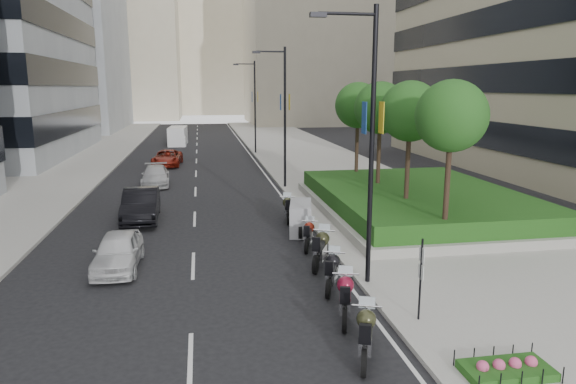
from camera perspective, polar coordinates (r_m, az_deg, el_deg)
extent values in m
plane|color=black|center=(16.02, -5.14, -12.58)|extent=(160.00, 160.00, 0.00)
cube|color=#9E9B93|center=(46.16, 3.01, 3.53)|extent=(10.00, 100.00, 0.15)
cube|color=#9E9B93|center=(46.36, -23.25, 2.63)|extent=(8.00, 100.00, 0.15)
cube|color=silver|center=(45.31, -3.56, 3.28)|extent=(0.12, 100.00, 0.01)
cube|color=silver|center=(45.06, -10.15, 3.07)|extent=(0.12, 100.00, 0.01)
cube|color=gray|center=(88.04, -25.81, 16.01)|extent=(22.00, 26.00, 30.00)
cube|color=#B7AD93|center=(98.03, 4.19, 18.29)|extent=(28.00, 24.00, 36.00)
cube|color=#B7AD93|center=(116.30, -18.80, 16.17)|extent=(26.00, 24.00, 34.00)
cube|color=#B7AD93|center=(135.19, -8.73, 16.76)|extent=(30.00, 24.00, 38.00)
cube|color=#9B9990|center=(27.67, 14.17, -1.71)|extent=(10.00, 14.00, 0.40)
cube|color=#134413|center=(27.54, 14.23, -0.49)|extent=(9.40, 13.40, 0.80)
cube|color=#134413|center=(13.27, 23.11, -17.76)|extent=(2.00, 1.00, 0.20)
cylinder|color=#332319|center=(21.28, 17.23, 0.24)|extent=(0.22, 0.22, 4.00)
sphere|color=#194B17|center=(20.93, 17.71, 8.05)|extent=(2.80, 2.80, 2.80)
cylinder|color=#332319|center=(24.85, 13.10, 2.04)|extent=(0.22, 0.22, 4.00)
sphere|color=#194B17|center=(24.55, 13.41, 8.72)|extent=(2.80, 2.80, 2.80)
cylinder|color=#332319|center=(28.54, 10.02, 3.37)|extent=(0.22, 0.22, 4.00)
sphere|color=#194B17|center=(28.28, 10.23, 9.19)|extent=(2.80, 2.80, 2.80)
cylinder|color=#332319|center=(32.30, 7.64, 4.39)|extent=(0.22, 0.22, 4.00)
sphere|color=#194B17|center=(32.07, 7.78, 9.53)|extent=(2.80, 2.80, 2.80)
cylinder|color=black|center=(16.61, 9.27, 4.36)|extent=(0.16, 0.16, 9.00)
cylinder|color=black|center=(16.35, 6.62, 19.08)|extent=(1.80, 0.10, 0.10)
cube|color=black|center=(16.12, 3.37, 19.06)|extent=(0.50, 0.22, 0.14)
cube|color=yellow|center=(16.60, 10.32, 8.13)|extent=(0.02, 0.45, 1.00)
cube|color=navy|center=(16.42, 8.46, 8.16)|extent=(0.02, 0.45, 1.00)
cylinder|color=black|center=(33.09, -0.34, 8.05)|extent=(0.16, 0.16, 9.00)
cylinder|color=black|center=(32.96, -1.95, 15.34)|extent=(1.80, 0.10, 0.10)
cube|color=black|center=(32.85, -3.56, 15.25)|extent=(0.50, 0.22, 0.14)
cube|color=yellow|center=(33.08, 0.14, 9.96)|extent=(0.02, 0.45, 1.00)
cube|color=navy|center=(32.99, -0.83, 9.95)|extent=(0.02, 0.45, 1.00)
cylinder|color=black|center=(50.91, -3.68, 9.28)|extent=(0.16, 0.16, 9.00)
cylinder|color=black|center=(50.83, -4.79, 13.99)|extent=(1.80, 0.10, 0.10)
cube|color=black|center=(50.75, -5.83, 13.92)|extent=(0.50, 0.22, 0.14)
cube|color=yellow|center=(50.91, -3.38, 10.52)|extent=(0.02, 0.45, 1.00)
cube|color=navy|center=(50.85, -4.02, 10.51)|extent=(0.02, 0.45, 1.00)
cylinder|color=black|center=(14.86, 14.49, -9.68)|extent=(0.06, 0.06, 2.50)
cube|color=silver|center=(14.60, 14.65, -6.75)|extent=(0.02, 0.32, 0.42)
cube|color=silver|center=(14.76, 14.55, -8.59)|extent=(0.02, 0.32, 0.42)
cylinder|color=black|center=(12.54, 8.43, -18.32)|extent=(0.34, 0.64, 0.64)
cylinder|color=black|center=(14.00, 8.70, -14.96)|extent=(0.34, 0.64, 0.64)
cube|color=silver|center=(13.14, 8.59, -15.98)|extent=(0.59, 0.93, 0.43)
sphere|color=#2F301B|center=(13.27, 8.69, -13.79)|extent=(0.50, 0.50, 0.50)
cube|color=black|center=(12.71, 8.59, -15.30)|extent=(0.54, 0.83, 0.17)
cylinder|color=silver|center=(13.43, 8.77, -12.41)|extent=(0.74, 0.31, 0.05)
cylinder|color=black|center=(14.44, 6.30, -14.01)|extent=(0.31, 0.66, 0.65)
cylinder|color=black|center=(15.98, 6.36, -11.41)|extent=(0.31, 0.66, 0.65)
cube|color=silver|center=(15.08, 6.35, -12.11)|extent=(0.56, 0.95, 0.44)
sphere|color=maroon|center=(15.25, 6.39, -10.21)|extent=(0.50, 0.50, 0.50)
cube|color=black|center=(14.66, 6.36, -11.39)|extent=(0.51, 0.84, 0.17)
cylinder|color=silver|center=(15.43, 6.42, -9.02)|extent=(0.76, 0.27, 0.05)
cylinder|color=black|center=(16.47, 4.51, -10.70)|extent=(0.34, 0.62, 0.62)
cylinder|color=black|center=(17.95, 5.22, -8.79)|extent=(0.34, 0.62, 0.62)
cube|color=silver|center=(17.10, 4.87, -9.23)|extent=(0.60, 0.90, 0.42)
sphere|color=black|center=(17.28, 5.04, -7.67)|extent=(0.48, 0.48, 0.48)
cube|color=black|center=(16.71, 4.75, -8.56)|extent=(0.54, 0.80, 0.16)
cylinder|color=silver|center=(17.46, 5.16, -6.70)|extent=(0.71, 0.32, 0.05)
cylinder|color=black|center=(18.46, 3.09, -8.06)|extent=(0.41, 0.68, 0.69)
cylinder|color=black|center=(20.11, 4.16, -6.41)|extent=(0.41, 0.68, 0.69)
cube|color=silver|center=(19.17, 3.62, -6.72)|extent=(0.70, 1.00, 0.47)
sphere|color=black|center=(19.39, 3.86, -5.20)|extent=(0.53, 0.53, 0.53)
cube|color=black|center=(18.75, 3.43, -6.00)|extent=(0.63, 0.89, 0.18)
cylinder|color=silver|center=(19.60, 4.04, -4.27)|extent=(0.77, 0.40, 0.06)
cylinder|color=black|center=(20.62, 2.05, -6.08)|extent=(0.29, 0.59, 0.58)
cylinder|color=black|center=(22.05, 2.49, -4.90)|extent=(0.29, 0.59, 0.58)
cube|color=silver|center=(21.24, 2.27, -5.10)|extent=(0.52, 0.84, 0.39)
sphere|color=maroon|center=(21.44, 2.37, -3.95)|extent=(0.45, 0.45, 0.45)
cube|color=black|center=(20.89, 2.19, -4.53)|extent=(0.47, 0.75, 0.15)
cylinder|color=silver|center=(21.63, 2.44, -3.25)|extent=(0.67, 0.26, 0.05)
cylinder|color=black|center=(22.54, 1.38, -4.38)|extent=(0.27, 0.70, 0.69)
cylinder|color=black|center=(24.26, 1.42, -3.22)|extent=(0.27, 0.70, 0.69)
cube|color=gray|center=(23.30, 1.41, -2.88)|extent=(1.40, 2.48, 1.39)
cylinder|color=black|center=(24.74, 0.03, -2.99)|extent=(0.20, 0.64, 0.63)
cylinder|color=black|center=(26.33, -0.10, -2.09)|extent=(0.20, 0.64, 0.63)
cube|color=silver|center=(25.44, -0.03, -2.18)|extent=(0.42, 0.90, 0.43)
sphere|color=#2E301B|center=(25.68, -0.06, -1.15)|extent=(0.49, 0.49, 0.49)
cube|color=black|center=(25.07, -0.01, -1.62)|extent=(0.38, 0.80, 0.16)
cylinder|color=silver|center=(25.90, -0.08, -0.53)|extent=(0.76, 0.15, 0.05)
imported|color=silver|center=(19.85, -18.37, -6.25)|extent=(1.60, 3.93, 1.34)
imported|color=black|center=(26.56, -16.02, -1.39)|extent=(1.81, 4.83, 1.57)
imported|color=#ABABAD|center=(35.88, -14.51, 1.77)|extent=(2.05, 4.56, 1.30)
imported|color=maroon|center=(44.55, -13.27, 3.71)|extent=(2.54, 4.94, 1.33)
cube|color=white|center=(60.43, -12.15, 6.11)|extent=(2.11, 4.99, 2.06)
cube|color=white|center=(58.62, -12.20, 5.46)|extent=(1.92, 1.27, 1.08)
cylinder|color=black|center=(58.78, -12.95, 5.25)|extent=(0.24, 0.69, 0.69)
cylinder|color=black|center=(58.71, -11.42, 5.31)|extent=(0.24, 0.69, 0.69)
cylinder|color=black|center=(62.09, -12.79, 5.58)|extent=(0.24, 0.69, 0.69)
cylinder|color=black|center=(62.02, -11.34, 5.64)|extent=(0.24, 0.69, 0.69)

